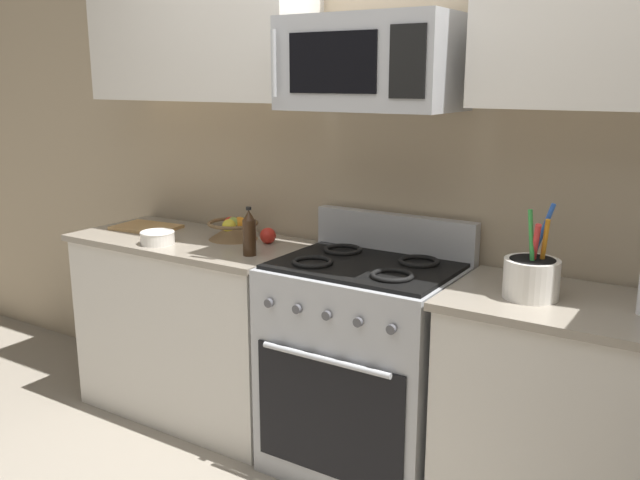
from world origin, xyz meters
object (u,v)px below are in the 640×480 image
object	(u,v)px
microwave	(372,63)
cutting_board	(146,227)
fruit_basket	(233,229)
prep_bowl	(157,237)
bottle_soy	(249,233)
range_oven	(364,365)
utensil_crock	(531,276)
apple_loose	(268,236)

from	to	relation	value
microwave	cutting_board	world-z (taller)	microwave
fruit_basket	prep_bowl	xyz separation A→B (m)	(-0.23, -0.27, -0.02)
cutting_board	bottle_soy	xyz separation A→B (m)	(0.79, -0.14, 0.09)
cutting_board	range_oven	bearing A→B (deg)	-1.62
microwave	utensil_crock	world-z (taller)	microwave
microwave	prep_bowl	distance (m)	1.30
utensil_crock	apple_loose	world-z (taller)	utensil_crock
bottle_soy	prep_bowl	size ratio (longest dim) A/B	1.35
utensil_crock	fruit_basket	bearing A→B (deg)	174.55
bottle_soy	prep_bowl	world-z (taller)	bottle_soy
bottle_soy	range_oven	bearing A→B (deg)	11.23
utensil_crock	prep_bowl	world-z (taller)	utensil_crock
range_oven	utensil_crock	world-z (taller)	utensil_crock
range_oven	prep_bowl	xyz separation A→B (m)	(-1.02, -0.17, 0.47)
microwave	utensil_crock	bearing A→B (deg)	-5.12
prep_bowl	microwave	bearing A→B (deg)	10.78
fruit_basket	prep_bowl	distance (m)	0.36
bottle_soy	prep_bowl	distance (m)	0.51
microwave	bottle_soy	distance (m)	0.90
utensil_crock	bottle_soy	size ratio (longest dim) A/B	1.57
fruit_basket	utensil_crock	bearing A→B (deg)	-5.45
microwave	utensil_crock	size ratio (longest dim) A/B	2.00
utensil_crock	fruit_basket	distance (m)	1.48
microwave	utensil_crock	distance (m)	1.01
cutting_board	prep_bowl	bearing A→B (deg)	-35.24
fruit_basket	bottle_soy	distance (m)	0.34
utensil_crock	fruit_basket	size ratio (longest dim) A/B	1.38
fruit_basket	cutting_board	distance (m)	0.53
bottle_soy	utensil_crock	bearing A→B (deg)	3.22
fruit_basket	bottle_soy	xyz separation A→B (m)	(0.27, -0.21, 0.05)
apple_loose	prep_bowl	world-z (taller)	apple_loose
apple_loose	bottle_soy	world-z (taller)	bottle_soy
utensil_crock	microwave	bearing A→B (deg)	174.88
range_oven	bottle_soy	size ratio (longest dim) A/B	5.02
range_oven	microwave	size ratio (longest dim) A/B	1.60
microwave	fruit_basket	xyz separation A→B (m)	(-0.79, 0.08, -0.76)
apple_loose	utensil_crock	bearing A→B (deg)	-6.80
fruit_basket	cutting_board	xyz separation A→B (m)	(-0.53, -0.07, -0.04)
range_oven	apple_loose	bearing A→B (deg)	168.91
apple_loose	cutting_board	distance (m)	0.73
range_oven	cutting_board	size ratio (longest dim) A/B	3.43
microwave	fruit_basket	size ratio (longest dim) A/B	2.77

